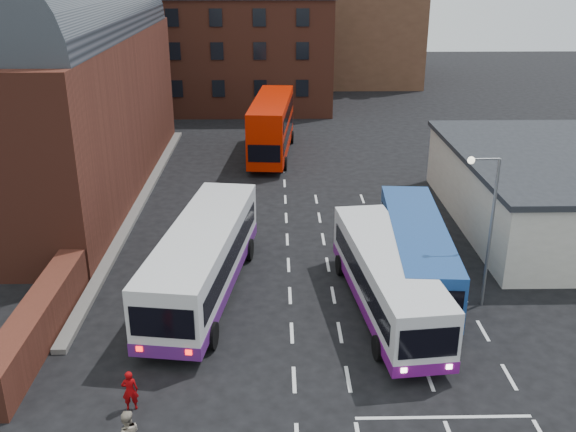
{
  "coord_description": "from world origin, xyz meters",
  "views": [
    {
      "loc": [
        -0.64,
        -20.51,
        14.4
      ],
      "look_at": [
        0.0,
        10.0,
        2.2
      ],
      "focal_mm": 40.0,
      "sensor_mm": 36.0,
      "label": 1
    }
  ],
  "objects_px": {
    "bus_white_outbound": "(203,255)",
    "street_lamp": "(487,218)",
    "bus_blue": "(417,249)",
    "pedestrian_red": "(130,390)",
    "bus_red_double": "(272,126)",
    "bus_white_inbound": "(387,276)"
  },
  "relations": [
    {
      "from": "bus_blue",
      "to": "pedestrian_red",
      "type": "relative_size",
      "value": 7.26
    },
    {
      "from": "bus_white_outbound",
      "to": "street_lamp",
      "type": "height_order",
      "value": "street_lamp"
    },
    {
      "from": "bus_white_inbound",
      "to": "bus_red_double",
      "type": "bearing_deg",
      "value": -84.46
    },
    {
      "from": "street_lamp",
      "to": "bus_blue",
      "type": "bearing_deg",
      "value": 136.49
    },
    {
      "from": "bus_white_outbound",
      "to": "bus_red_double",
      "type": "xyz_separation_m",
      "value": [
        3.06,
        22.41,
        0.45
      ]
    },
    {
      "from": "bus_white_inbound",
      "to": "bus_red_double",
      "type": "xyz_separation_m",
      "value": [
        -5.02,
        24.23,
        0.68
      ]
    },
    {
      "from": "bus_blue",
      "to": "street_lamp",
      "type": "height_order",
      "value": "street_lamp"
    },
    {
      "from": "bus_white_inbound",
      "to": "pedestrian_red",
      "type": "bearing_deg",
      "value": 26.85
    },
    {
      "from": "bus_white_inbound",
      "to": "bus_blue",
      "type": "height_order",
      "value": "bus_blue"
    },
    {
      "from": "bus_blue",
      "to": "street_lamp",
      "type": "xyz_separation_m",
      "value": [
        2.36,
        -2.24,
        2.42
      ]
    },
    {
      "from": "pedestrian_red",
      "to": "bus_white_outbound",
      "type": "bearing_deg",
      "value": -110.66
    },
    {
      "from": "street_lamp",
      "to": "pedestrian_red",
      "type": "height_order",
      "value": "street_lamp"
    },
    {
      "from": "bus_white_outbound",
      "to": "pedestrian_red",
      "type": "xyz_separation_m",
      "value": [
        -1.71,
        -8.18,
        -1.21
      ]
    },
    {
      "from": "pedestrian_red",
      "to": "street_lamp",
      "type": "bearing_deg",
      "value": -162.58
    },
    {
      "from": "bus_red_double",
      "to": "bus_white_inbound",
      "type": "bearing_deg",
      "value": 106.96
    },
    {
      "from": "bus_white_inbound",
      "to": "street_lamp",
      "type": "bearing_deg",
      "value": -178.7
    },
    {
      "from": "bus_white_outbound",
      "to": "pedestrian_red",
      "type": "relative_size",
      "value": 8.2
    },
    {
      "from": "bus_white_outbound",
      "to": "street_lamp",
      "type": "relative_size",
      "value": 1.8
    },
    {
      "from": "bus_white_inbound",
      "to": "bus_blue",
      "type": "relative_size",
      "value": 1.0
    },
    {
      "from": "street_lamp",
      "to": "bus_white_outbound",
      "type": "bearing_deg",
      "value": 174.12
    },
    {
      "from": "bus_blue",
      "to": "pedestrian_red",
      "type": "distance_m",
      "value": 14.85
    },
    {
      "from": "street_lamp",
      "to": "pedestrian_red",
      "type": "xyz_separation_m",
      "value": [
        -14.01,
        -6.92,
        -3.42
      ]
    }
  ]
}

